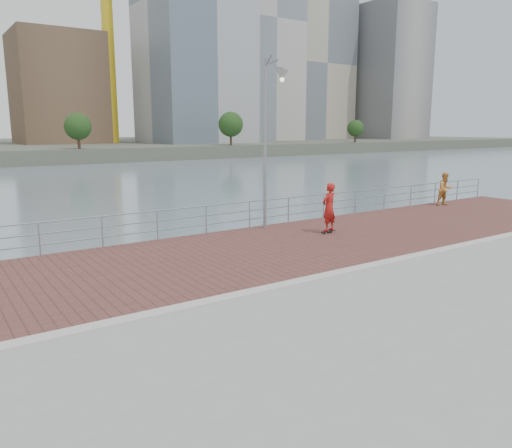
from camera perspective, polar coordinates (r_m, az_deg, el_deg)
water at (r=14.35m, az=4.65°, el=-14.35°), size 400.00×400.00×0.00m
seawall at (r=10.92m, az=22.32°, el=-17.95°), size 40.00×24.00×2.00m
brick_lane at (r=16.44m, az=-3.15°, el=-3.53°), size 40.00×6.80×0.02m
curb at (r=13.60m, az=4.78°, el=-6.60°), size 40.00×0.40×0.06m
guardrail at (r=19.22m, az=-8.43°, el=0.58°), size 39.06×0.06×1.13m
street_lamp at (r=19.88m, az=1.87°, el=12.56°), size 0.48×1.39×6.57m
skateboard at (r=19.91m, az=8.26°, el=-0.84°), size 0.72×0.33×0.08m
skateboarder at (r=19.74m, az=8.34°, el=1.91°), size 0.77×0.59×1.89m
bystander at (r=28.41m, az=20.80°, el=3.76°), size 1.00×0.87×1.75m
skyline at (r=122.18m, az=-16.20°, el=20.10°), size 233.00×41.00×62.42m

